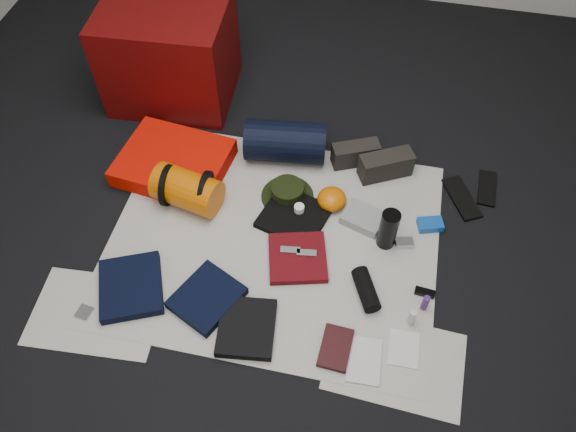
% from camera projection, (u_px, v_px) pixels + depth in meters
% --- Properties ---
extents(floor, '(4.50, 4.50, 0.02)m').
position_uv_depth(floor, '(274.00, 242.00, 2.79)').
color(floor, black).
rests_on(floor, ground).
extents(newspaper_mat, '(1.60, 1.30, 0.01)m').
position_uv_depth(newspaper_mat, '(274.00, 241.00, 2.78)').
color(newspaper_mat, silver).
rests_on(newspaper_mat, floor).
extents(newspaper_sheet_front_left, '(0.61, 0.44, 0.00)m').
position_uv_depth(newspaper_sheet_front_left, '(97.00, 312.00, 2.55)').
color(newspaper_sheet_front_left, silver).
rests_on(newspaper_sheet_front_left, floor).
extents(newspaper_sheet_front_right, '(0.60, 0.43, 0.00)m').
position_uv_depth(newspaper_sheet_front_right, '(395.00, 361.00, 2.41)').
color(newspaper_sheet_front_right, silver).
rests_on(newspaper_sheet_front_right, floor).
extents(red_cabinet, '(0.72, 0.62, 0.57)m').
position_uv_depth(red_cabinet, '(170.00, 53.00, 3.20)').
color(red_cabinet, '#540606').
rests_on(red_cabinet, floor).
extents(sleeping_pad, '(0.60, 0.52, 0.10)m').
position_uv_depth(sleeping_pad, '(174.00, 162.00, 3.01)').
color(sleeping_pad, red).
rests_on(sleeping_pad, newspaper_mat).
extents(stuff_sack, '(0.37, 0.27, 0.20)m').
position_uv_depth(stuff_sack, '(187.00, 190.00, 2.84)').
color(stuff_sack, '#CB5903').
rests_on(stuff_sack, newspaper_mat).
extents(sack_strap_left, '(0.02, 0.22, 0.22)m').
position_uv_depth(sack_strap_left, '(168.00, 185.00, 2.84)').
color(sack_strap_left, black).
rests_on(sack_strap_left, newspaper_mat).
extents(sack_strap_right, '(0.03, 0.22, 0.22)m').
position_uv_depth(sack_strap_right, '(206.00, 192.00, 2.82)').
color(sack_strap_right, black).
rests_on(sack_strap_right, newspaper_mat).
extents(navy_duffel, '(0.46, 0.28, 0.23)m').
position_uv_depth(navy_duffel, '(285.00, 142.00, 3.02)').
color(navy_duffel, black).
rests_on(navy_duffel, newspaper_mat).
extents(boonie_brim, '(0.30, 0.30, 0.01)m').
position_uv_depth(boonie_brim, '(287.00, 196.00, 2.94)').
color(boonie_brim, black).
rests_on(boonie_brim, newspaper_mat).
extents(boonie_crown, '(0.17, 0.17, 0.07)m').
position_uv_depth(boonie_crown, '(287.00, 191.00, 2.90)').
color(boonie_crown, black).
rests_on(boonie_crown, boonie_brim).
extents(hiking_boot_left, '(0.27, 0.19, 0.13)m').
position_uv_depth(hiking_boot_left, '(356.00, 154.00, 3.03)').
color(hiking_boot_left, black).
rests_on(hiking_boot_left, newspaper_mat).
extents(hiking_boot_right, '(0.30, 0.22, 0.14)m').
position_uv_depth(hiking_boot_right, '(386.00, 165.00, 2.98)').
color(hiking_boot_right, black).
rests_on(hiking_boot_right, newspaper_mat).
extents(flip_flop_left, '(0.22, 0.30, 0.02)m').
position_uv_depth(flip_flop_left, '(462.00, 198.00, 2.93)').
color(flip_flop_left, black).
rests_on(flip_flop_left, floor).
extents(flip_flop_right, '(0.10, 0.24, 0.01)m').
position_uv_depth(flip_flop_right, '(487.00, 188.00, 2.97)').
color(flip_flop_right, black).
rests_on(flip_flop_right, floor).
extents(trousers_navy_a, '(0.38, 0.41, 0.05)m').
position_uv_depth(trousers_navy_a, '(131.00, 287.00, 2.59)').
color(trousers_navy_a, black).
rests_on(trousers_navy_a, newspaper_mat).
extents(trousers_navy_b, '(0.35, 0.37, 0.05)m').
position_uv_depth(trousers_navy_b, '(207.00, 298.00, 2.56)').
color(trousers_navy_b, black).
rests_on(trousers_navy_b, newspaper_mat).
extents(trousers_charcoal, '(0.28, 0.31, 0.04)m').
position_uv_depth(trousers_charcoal, '(247.00, 328.00, 2.47)').
color(trousers_charcoal, black).
rests_on(trousers_charcoal, newspaper_mat).
extents(black_tshirt, '(0.38, 0.37, 0.03)m').
position_uv_depth(black_tshirt, '(294.00, 216.00, 2.84)').
color(black_tshirt, black).
rests_on(black_tshirt, newspaper_mat).
extents(red_shirt, '(0.33, 0.33, 0.04)m').
position_uv_depth(red_shirt, '(298.00, 258.00, 2.69)').
color(red_shirt, '#58090F').
rests_on(red_shirt, newspaper_mat).
extents(orange_stuff_sack, '(0.18, 0.18, 0.10)m').
position_uv_depth(orange_stuff_sack, '(332.00, 199.00, 2.87)').
color(orange_stuff_sack, '#CB5903').
rests_on(orange_stuff_sack, newspaper_mat).
extents(first_aid_pouch, '(0.24, 0.20, 0.05)m').
position_uv_depth(first_aid_pouch, '(363.00, 218.00, 2.83)').
color(first_aid_pouch, gray).
rests_on(first_aid_pouch, newspaper_mat).
extents(water_bottle, '(0.09, 0.09, 0.23)m').
position_uv_depth(water_bottle, '(388.00, 229.00, 2.68)').
color(water_bottle, black).
rests_on(water_bottle, newspaper_mat).
extents(speaker, '(0.16, 0.22, 0.08)m').
position_uv_depth(speaker, '(366.00, 289.00, 2.57)').
color(speaker, black).
rests_on(speaker, newspaper_mat).
extents(compact_camera, '(0.10, 0.07, 0.03)m').
position_uv_depth(compact_camera, '(404.00, 243.00, 2.74)').
color(compact_camera, '#B9B9BE').
rests_on(compact_camera, newspaper_mat).
extents(cyan_case, '(0.14, 0.11, 0.04)m').
position_uv_depth(cyan_case, '(430.00, 225.00, 2.81)').
color(cyan_case, '#1048A1').
rests_on(cyan_case, newspaper_mat).
extents(toiletry_purple, '(0.03, 0.03, 0.09)m').
position_uv_depth(toiletry_purple, '(425.00, 303.00, 2.52)').
color(toiletry_purple, '#471F65').
rests_on(toiletry_purple, newspaper_mat).
extents(toiletry_clear, '(0.04, 0.04, 0.10)m').
position_uv_depth(toiletry_clear, '(412.00, 317.00, 2.47)').
color(toiletry_clear, beige).
rests_on(toiletry_clear, newspaper_mat).
extents(paperback_book, '(0.14, 0.20, 0.03)m').
position_uv_depth(paperback_book, '(336.00, 348.00, 2.43)').
color(paperback_book, black).
rests_on(paperback_book, newspaper_mat).
extents(map_booklet, '(0.15, 0.22, 0.01)m').
position_uv_depth(map_booklet, '(364.00, 360.00, 2.40)').
color(map_booklet, silver).
rests_on(map_booklet, newspaper_mat).
extents(map_printout, '(0.13, 0.17, 0.01)m').
position_uv_depth(map_printout, '(404.00, 349.00, 2.44)').
color(map_printout, silver).
rests_on(map_printout, newspaper_mat).
extents(sunglasses, '(0.10, 0.05, 0.02)m').
position_uv_depth(sunglasses, '(425.00, 292.00, 2.59)').
color(sunglasses, black).
rests_on(sunglasses, newspaper_mat).
extents(key_cluster, '(0.08, 0.08, 0.01)m').
position_uv_depth(key_cluster, '(84.00, 312.00, 2.54)').
color(key_cluster, '#B9B9BE').
rests_on(key_cluster, newspaper_mat).
extents(tape_roll, '(0.05, 0.05, 0.03)m').
position_uv_depth(tape_roll, '(299.00, 208.00, 2.83)').
color(tape_roll, white).
rests_on(tape_roll, black_tshirt).
extents(energy_bar_a, '(0.10, 0.05, 0.01)m').
position_uv_depth(energy_bar_a, '(290.00, 250.00, 2.69)').
color(energy_bar_a, '#B9B9BE').
rests_on(energy_bar_a, red_shirt).
extents(energy_bar_b, '(0.10, 0.05, 0.01)m').
position_uv_depth(energy_bar_b, '(307.00, 253.00, 2.68)').
color(energy_bar_b, '#B9B9BE').
rests_on(energy_bar_b, red_shirt).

